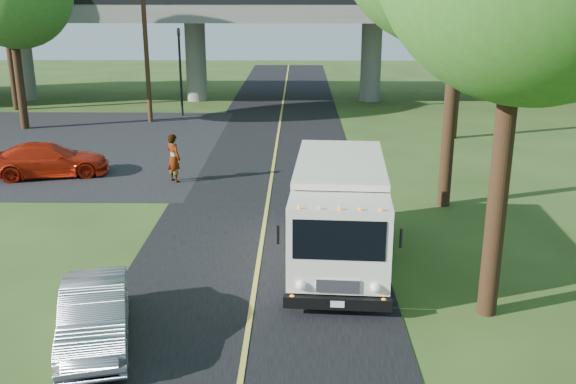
{
  "coord_description": "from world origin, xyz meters",
  "views": [
    {
      "loc": [
        1.1,
        -12.54,
        7.13
      ],
      "look_at": [
        0.79,
        5.28,
        1.6
      ],
      "focal_mm": 40.0,
      "sensor_mm": 36.0,
      "label": 1
    }
  ],
  "objects_px": {
    "step_van": "(339,211)",
    "silver_sedan": "(95,315)",
    "red_sedan": "(49,160)",
    "traffic_signal": "(180,63)",
    "pedestrian": "(174,158)",
    "utility_pole": "(146,41)"
  },
  "relations": [
    {
      "from": "red_sedan",
      "to": "silver_sedan",
      "type": "relative_size",
      "value": 1.22
    },
    {
      "from": "traffic_signal",
      "to": "pedestrian",
      "type": "height_order",
      "value": "traffic_signal"
    },
    {
      "from": "utility_pole",
      "to": "step_van",
      "type": "bearing_deg",
      "value": -64.24
    },
    {
      "from": "pedestrian",
      "to": "traffic_signal",
      "type": "bearing_deg",
      "value": -36.81
    },
    {
      "from": "red_sedan",
      "to": "pedestrian",
      "type": "xyz_separation_m",
      "value": [
        5.26,
        -0.78,
        0.28
      ]
    },
    {
      "from": "red_sedan",
      "to": "pedestrian",
      "type": "bearing_deg",
      "value": -112.77
    },
    {
      "from": "traffic_signal",
      "to": "step_van",
      "type": "distance_m",
      "value": 23.64
    },
    {
      "from": "traffic_signal",
      "to": "red_sedan",
      "type": "distance_m",
      "value": 14.06
    },
    {
      "from": "traffic_signal",
      "to": "silver_sedan",
      "type": "xyz_separation_m",
      "value": [
        2.8,
        -26.47,
        -2.57
      ]
    },
    {
      "from": "utility_pole",
      "to": "red_sedan",
      "type": "distance_m",
      "value": 12.24
    },
    {
      "from": "traffic_signal",
      "to": "utility_pole",
      "type": "distance_m",
      "value": 2.86
    },
    {
      "from": "utility_pole",
      "to": "pedestrian",
      "type": "xyz_separation_m",
      "value": [
        3.7,
        -12.27,
        -3.63
      ]
    },
    {
      "from": "red_sedan",
      "to": "traffic_signal",
      "type": "bearing_deg",
      "value": -27.15
    },
    {
      "from": "utility_pole",
      "to": "red_sedan",
      "type": "xyz_separation_m",
      "value": [
        -1.56,
        -11.49,
        -3.91
      ]
    },
    {
      "from": "silver_sedan",
      "to": "traffic_signal",
      "type": "bearing_deg",
      "value": 81.68
    },
    {
      "from": "traffic_signal",
      "to": "pedestrian",
      "type": "bearing_deg",
      "value": -81.23
    },
    {
      "from": "step_van",
      "to": "silver_sedan",
      "type": "bearing_deg",
      "value": -137.48
    },
    {
      "from": "traffic_signal",
      "to": "step_van",
      "type": "bearing_deg",
      "value": -69.64
    },
    {
      "from": "red_sedan",
      "to": "pedestrian",
      "type": "distance_m",
      "value": 5.32
    },
    {
      "from": "utility_pole",
      "to": "step_van",
      "type": "height_order",
      "value": "utility_pole"
    },
    {
      "from": "step_van",
      "to": "pedestrian",
      "type": "xyz_separation_m",
      "value": [
        -6.0,
        7.84,
        -0.55
      ]
    },
    {
      "from": "utility_pole",
      "to": "traffic_signal",
      "type": "bearing_deg",
      "value": 53.13
    }
  ]
}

